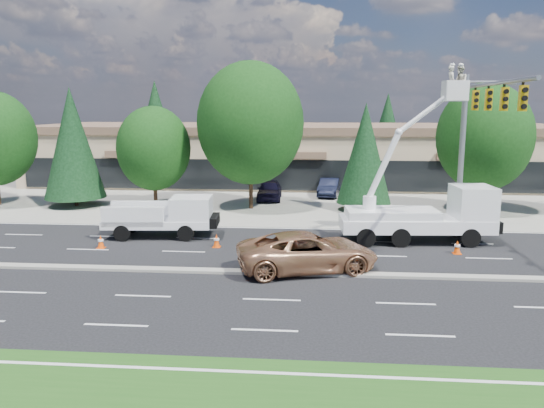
# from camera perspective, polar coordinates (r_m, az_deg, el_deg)

# --- Properties ---
(ground) EXTENTS (140.00, 140.00, 0.00)m
(ground) POSITION_cam_1_polar(r_m,az_deg,el_deg) (23.41, 0.61, -7.52)
(ground) COLOR black
(ground) RESTS_ON ground
(concrete_apron) EXTENTS (140.00, 22.00, 0.01)m
(concrete_apron) POSITION_cam_1_polar(r_m,az_deg,el_deg) (42.85, 2.52, 0.72)
(concrete_apron) COLOR gray
(concrete_apron) RESTS_ON ground
(road_median) EXTENTS (120.00, 0.55, 0.12)m
(road_median) POSITION_cam_1_polar(r_m,az_deg,el_deg) (23.39, 0.61, -7.38)
(road_median) COLOR gray
(road_median) RESTS_ON ground
(strip_mall) EXTENTS (50.40, 15.40, 5.50)m
(strip_mall) POSITION_cam_1_polar(r_m,az_deg,el_deg) (52.40, 2.97, 5.59)
(strip_mall) COLOR tan
(strip_mall) RESTS_ON ground
(tree_front_b) EXTENTS (4.38, 4.38, 8.63)m
(tree_front_b) POSITION_cam_1_polar(r_m,az_deg,el_deg) (41.24, -20.67, 6.15)
(tree_front_b) COLOR #332114
(tree_front_b) RESTS_ON ground
(tree_front_c) EXTENTS (5.26, 5.26, 7.30)m
(tree_front_c) POSITION_cam_1_polar(r_m,az_deg,el_deg) (39.09, -12.61, 5.85)
(tree_front_c) COLOR #332114
(tree_front_c) RESTS_ON ground
(tree_front_d) EXTENTS (7.48, 7.48, 10.38)m
(tree_front_d) POSITION_cam_1_polar(r_m,az_deg,el_deg) (37.51, -2.34, 8.67)
(tree_front_d) COLOR #332114
(tree_front_d) RESTS_ON ground
(tree_front_e) EXTENTS (3.81, 3.81, 7.51)m
(tree_front_e) POSITION_cam_1_polar(r_m,az_deg,el_deg) (37.51, 9.96, 5.38)
(tree_front_e) COLOR #332114
(tree_front_e) RESTS_ON ground
(tree_front_f) EXTENTS (6.39, 6.39, 8.86)m
(tree_front_f) POSITION_cam_1_polar(r_m,az_deg,el_deg) (38.98, 21.89, 6.69)
(tree_front_f) COLOR #332114
(tree_front_f) RESTS_ON ground
(tree_back_a) EXTENTS (5.28, 5.28, 10.40)m
(tree_back_a) POSITION_cam_1_polar(r_m,az_deg,el_deg) (67.15, -12.40, 8.77)
(tree_back_a) COLOR #332114
(tree_back_a) RESTS_ON ground
(tree_back_b) EXTENTS (6.15, 6.15, 12.13)m
(tree_back_b) POSITION_cam_1_polar(r_m,az_deg,el_deg) (64.46, -0.27, 9.77)
(tree_back_b) COLOR #332114
(tree_back_b) RESTS_ON ground
(tree_back_c) EXTENTS (4.48, 4.48, 8.84)m
(tree_back_c) POSITION_cam_1_polar(r_m,az_deg,el_deg) (64.81, 12.28, 7.98)
(tree_back_c) COLOR #332114
(tree_back_c) RESTS_ON ground
(tree_back_d) EXTENTS (4.77, 4.77, 9.41)m
(tree_back_d) POSITION_cam_1_polar(r_m,az_deg,el_deg) (67.42, 22.55, 7.78)
(tree_back_d) COLOR #332114
(tree_back_d) RESTS_ON ground
(signal_mast) EXTENTS (2.76, 10.16, 9.00)m
(signal_mast) POSITION_cam_1_polar(r_m,az_deg,el_deg) (30.48, 20.99, 7.56)
(signal_mast) COLOR gray
(signal_mast) RESTS_ON ground
(utility_pickup) EXTENTS (6.10, 2.73, 2.28)m
(utility_pickup) POSITION_cam_1_polar(r_m,az_deg,el_deg) (30.29, -11.30, -1.74)
(utility_pickup) COLOR white
(utility_pickup) RESTS_ON ground
(bucket_truck) EXTENTS (8.18, 3.07, 9.40)m
(bucket_truck) POSITION_cam_1_polar(r_m,az_deg,el_deg) (29.57, 16.46, -0.27)
(bucket_truck) COLOR white
(bucket_truck) RESTS_ON ground
(traffic_cone_a) EXTENTS (0.40, 0.40, 0.70)m
(traffic_cone_a) POSITION_cam_1_polar(r_m,az_deg,el_deg) (28.83, -17.94, -3.89)
(traffic_cone_a) COLOR #FF4E08
(traffic_cone_a) RESTS_ON ground
(traffic_cone_b) EXTENTS (0.40, 0.40, 0.70)m
(traffic_cone_b) POSITION_cam_1_polar(r_m,az_deg,el_deg) (27.79, -5.99, -3.95)
(traffic_cone_b) COLOR #FF4E08
(traffic_cone_b) RESTS_ON ground
(traffic_cone_c) EXTENTS (0.40, 0.40, 0.70)m
(traffic_cone_c) POSITION_cam_1_polar(r_m,az_deg,el_deg) (27.02, 4.79, -4.35)
(traffic_cone_c) COLOR #FF4E08
(traffic_cone_c) RESTS_ON ground
(traffic_cone_d) EXTENTS (0.40, 0.40, 0.70)m
(traffic_cone_d) POSITION_cam_1_polar(r_m,az_deg,el_deg) (27.97, 19.30, -4.40)
(traffic_cone_d) COLOR #FF4E08
(traffic_cone_d) RESTS_ON ground
(minivan) EXTENTS (6.78, 4.48, 1.73)m
(minivan) POSITION_cam_1_polar(r_m,az_deg,el_deg) (23.68, 3.83, -5.14)
(minivan) COLOR #B17B55
(minivan) RESTS_ON ground
(parked_car_west) EXTENTS (1.98, 4.62, 1.56)m
(parked_car_west) POSITION_cam_1_polar(r_m,az_deg,el_deg) (41.72, -0.28, 1.54)
(parked_car_west) COLOR black
(parked_car_west) RESTS_ON ground
(parked_car_east) EXTENTS (2.09, 4.57, 1.45)m
(parked_car_east) POSITION_cam_1_polar(r_m,az_deg,el_deg) (43.71, 6.18, 1.82)
(parked_car_east) COLOR black
(parked_car_east) RESTS_ON ground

